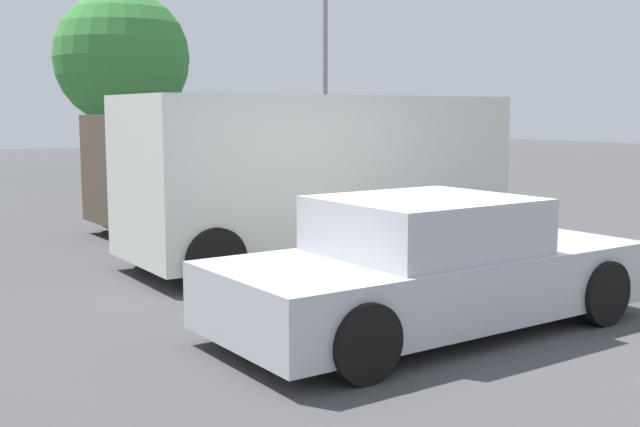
{
  "coord_description": "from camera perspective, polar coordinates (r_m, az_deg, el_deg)",
  "views": [
    {
      "loc": [
        -4.93,
        -5.87,
        2.08
      ],
      "look_at": [
        -0.07,
        1.82,
        0.9
      ],
      "focal_mm": 44.39,
      "sensor_mm": 36.0,
      "label": 1
    }
  ],
  "objects": [
    {
      "name": "light_post_mid",
      "position": [
        22.46,
        0.38,
        13.55
      ],
      "size": [
        0.44,
        0.44,
        6.65
      ],
      "color": "gray",
      "rests_on": "ground_plane"
    },
    {
      "name": "dog",
      "position": [
        10.69,
        19.69,
        -2.75
      ],
      "size": [
        0.33,
        0.7,
        0.44
      ],
      "rotation": [
        0.0,
        0.0,
        4.53
      ],
      "color": "beige",
      "rests_on": "ground_plane"
    },
    {
      "name": "tree_back_left",
      "position": [
        27.12,
        -14.08,
        10.79
      ],
      "size": [
        4.4,
        4.4,
        6.0
      ],
      "color": "brown",
      "rests_on": "ground_plane"
    },
    {
      "name": "suv_dark",
      "position": [
        14.09,
        -6.86,
        3.36
      ],
      "size": [
        4.58,
        2.2,
        2.02
      ],
      "rotation": [
        0.0,
        0.0,
        0.04
      ],
      "color": "#4C3D2D",
      "rests_on": "ground_plane"
    },
    {
      "name": "ground_plane",
      "position": [
        7.95,
        7.52,
        -7.85
      ],
      "size": [
        80.0,
        80.0,
        0.0
      ],
      "primitive_type": "plane",
      "color": "#424244"
    },
    {
      "name": "sedan_foreground",
      "position": [
        7.61,
        7.94,
        -3.97
      ],
      "size": [
        4.42,
        2.02,
        1.28
      ],
      "rotation": [
        0.0,
        0.0,
        0.04
      ],
      "color": "#B7BABF",
      "rests_on": "ground_plane"
    },
    {
      "name": "van_white",
      "position": [
        10.9,
        -0.15,
        2.91
      ],
      "size": [
        5.31,
        2.18,
        2.28
      ],
      "rotation": [
        0.0,
        0.0,
        3.15
      ],
      "color": "silver",
      "rests_on": "ground_plane"
    }
  ]
}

